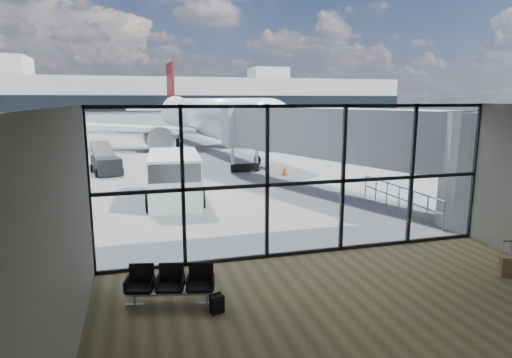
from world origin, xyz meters
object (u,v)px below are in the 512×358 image
suitcase (507,266)px  airliner (203,117)px  belt_loader (106,164)px  seating_row (171,282)px  service_van (174,177)px  backpack (217,304)px  mobile_stairs (5,189)px

suitcase → airliner: size_ratio=0.03×
belt_loader → seating_row: bearing=-94.7°
seating_row → belt_loader: size_ratio=0.47×
airliner → seating_row: bearing=-107.0°
suitcase → service_van: (-7.70, 10.99, 0.84)m
backpack → suitcase: size_ratio=0.45×
suitcase → backpack: bearing=-160.0°
seating_row → service_van: (0.96, 10.03, 0.64)m
service_van → airliner: bearing=81.8°
seating_row → backpack: (0.92, -0.82, -0.28)m
suitcase → seating_row: bearing=-165.3°
backpack → service_van: bearing=72.1°
seating_row → suitcase: size_ratio=2.09×
suitcase → airliner: 34.53m
backpack → belt_loader: bearing=82.3°
suitcase → belt_loader: belt_loader is taller
service_van → belt_loader: 9.45m
seating_row → mobile_stairs: 14.12m
seating_row → airliner: 33.97m
suitcase → mobile_stairs: size_ratio=0.29×
seating_row → suitcase: bearing=6.3°
seating_row → service_van: service_van is taller
service_van → mobile_stairs: service_van is taller
belt_loader → mobile_stairs: size_ratio=1.26×
service_van → mobile_stairs: 8.01m
backpack → service_van: (0.04, 10.85, 0.92)m
service_van → belt_loader: bearing=115.6°
belt_loader → mobile_stairs: bearing=-135.4°
seating_row → airliner: (5.91, 33.37, 2.35)m
seating_row → suitcase: (8.66, -0.96, -0.20)m
backpack → mobile_stairs: 15.29m
suitcase → mobile_stairs: bearing=159.7°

